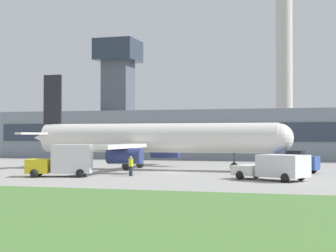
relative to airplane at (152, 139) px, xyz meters
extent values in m
plane|color=#999691|center=(2.57, -2.77, -3.11)|extent=(400.00, 400.00, 0.00)
cube|color=gray|center=(2.57, 28.75, 0.42)|extent=(68.89, 13.94, 7.05)
cube|color=#2D3847|center=(2.57, 21.73, 0.77)|extent=(67.51, 0.16, 2.54)
cube|color=#4C515B|center=(-15.11, 28.75, 4.46)|extent=(4.19, 4.19, 15.15)
cube|color=#283342|center=(-15.11, 28.75, 13.71)|extent=(6.28, 6.28, 3.35)
cylinder|color=beige|center=(7.94, 61.63, 13.16)|extent=(3.36, 3.36, 32.54)
cylinder|color=white|center=(0.41, 0.00, 0.08)|extent=(24.41, 2.94, 2.94)
sphere|color=white|center=(12.62, 0.00, 0.08)|extent=(2.79, 2.79, 2.79)
cone|color=white|center=(-11.79, 0.00, 0.08)|extent=(3.23, 2.79, 2.79)
cube|color=#232328|center=(-11.18, 0.00, 4.18)|extent=(2.06, 0.24, 5.25)
cube|color=white|center=(-11.36, -3.27, 0.53)|extent=(0.72, 6.54, 0.20)
cube|color=white|center=(-11.36, 3.27, 0.53)|extent=(0.72, 6.54, 0.20)
cube|color=white|center=(-0.81, -6.04, -0.65)|extent=(1.61, 10.90, 0.36)
cube|color=white|center=(-0.81, 6.04, -0.65)|extent=(1.61, 10.90, 0.36)
cylinder|color=navy|center=(-0.51, -6.37, -1.52)|extent=(3.21, 1.45, 1.45)
cylinder|color=navy|center=(-0.51, 6.37, -1.52)|extent=(3.21, 1.45, 1.45)
cylinder|color=#59595B|center=(8.35, 0.00, -1.68)|extent=(0.20, 0.20, 2.05)
sphere|color=black|center=(8.35, 0.00, -2.70)|extent=(0.82, 0.82, 0.82)
cylinder|color=#59595B|center=(-2.03, -2.07, -1.68)|extent=(0.20, 0.20, 2.05)
sphere|color=black|center=(-2.03, -2.07, -2.70)|extent=(0.82, 0.82, 0.82)
cylinder|color=#59595B|center=(-2.03, 2.07, -1.68)|extent=(0.20, 0.20, 2.05)
sphere|color=black|center=(-2.03, 2.07, -2.70)|extent=(0.82, 0.82, 0.82)
cube|color=#2D4C93|center=(14.20, -1.01, -2.17)|extent=(4.43, 2.79, 1.25)
cube|color=black|center=(14.20, -1.01, -1.30)|extent=(1.71, 1.61, 0.50)
sphere|color=black|center=(15.38, -2.21, -2.76)|extent=(0.70, 0.70, 0.70)
sphere|color=black|center=(15.81, -0.49, -2.76)|extent=(0.70, 0.70, 0.70)
sphere|color=black|center=(12.59, -1.52, -2.76)|extent=(0.70, 0.70, 0.70)
sphere|color=black|center=(13.02, 0.19, -2.76)|extent=(0.70, 0.70, 0.70)
cube|color=white|center=(11.21, -9.31, -2.41)|extent=(2.86, 3.01, 0.77)
cube|color=silver|center=(13.92, -10.66, -1.96)|extent=(4.15, 3.65, 1.67)
sphere|color=black|center=(11.58, -8.24, -2.76)|extent=(0.70, 0.70, 0.70)
sphere|color=black|center=(10.58, -10.25, -2.76)|extent=(0.70, 0.70, 0.70)
sphere|color=black|center=(15.19, -10.05, -2.76)|extent=(0.70, 0.70, 0.70)
sphere|color=black|center=(14.19, -12.05, -2.76)|extent=(0.70, 0.70, 0.70)
cube|color=yellow|center=(-6.05, -11.95, -2.22)|extent=(2.47, 2.74, 1.16)
cube|color=silver|center=(-3.39, -11.10, -1.61)|extent=(3.74, 3.14, 2.36)
sphere|color=black|center=(-6.51, -10.96, -2.76)|extent=(0.70, 0.70, 0.70)
sphere|color=black|center=(-5.85, -13.02, -2.76)|extent=(0.70, 0.70, 0.70)
sphere|color=black|center=(-2.95, -9.83, -2.76)|extent=(0.70, 0.70, 0.70)
sphere|color=black|center=(-2.30, -11.89, -2.76)|extent=(0.70, 0.70, 0.70)
cylinder|color=#23283D|center=(1.09, -9.11, -2.70)|extent=(0.43, 0.43, 0.82)
cylinder|color=yellow|center=(1.09, -9.11, -1.96)|extent=(0.53, 0.53, 0.65)
sphere|color=tan|center=(1.09, -9.11, -1.52)|extent=(0.22, 0.22, 0.22)
camera|label=1|loc=(17.65, -53.79, 0.35)|focal=60.00mm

